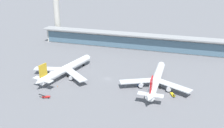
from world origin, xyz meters
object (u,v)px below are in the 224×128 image
Objects in this scene: service_truck_under_wing_yellow at (173,95)px; safety_cone_bravo at (57,86)px; service_truck_by_tail_grey at (49,69)px; service_truck_near_nose_red at (46,97)px; airliner_left_stand at (66,69)px; service_truck_mid_apron_blue at (140,85)px; safety_cone_alpha at (44,85)px; airliner_centre_stand at (156,80)px.

service_truck_under_wing_yellow is 76.37m from safety_cone_bravo.
service_truck_under_wing_yellow is 2.15× the size of service_truck_by_tail_grey.
service_truck_near_nose_red is 16.09m from safety_cone_bravo.
service_truck_near_nose_red reaches higher than safety_cone_bravo.
airliner_left_stand is 56.19m from service_truck_mid_apron_blue.
safety_cone_bravo is (2.66, -18.15, -4.91)m from airliner_left_stand.
safety_cone_alpha is (-10.11, 14.48, -0.49)m from service_truck_near_nose_red.
service_truck_near_nose_red is at bearing -62.21° from service_truck_by_tail_grey.
airliner_left_stand is 19.66× the size of service_truck_by_tail_grey.
service_truck_under_wing_yellow is at bearing 7.48° from safety_cone_alpha.
airliner_left_stand is at bearing 98.35° from safety_cone_bravo.
service_truck_mid_apron_blue is 0.95× the size of service_truck_by_tail_grey.
airliner_centre_stand is 88.82× the size of safety_cone_bravo.
service_truck_mid_apron_blue is 4.28× the size of safety_cone_alpha.
airliner_centre_stand is at bearing 12.35° from service_truck_mid_apron_blue.
airliner_centre_stand reaches higher than safety_cone_bravo.
service_truck_near_nose_red is 61.81m from service_truck_mid_apron_blue.
service_truck_mid_apron_blue is at bearing -167.65° from airliner_centre_stand.
safety_cone_bravo is at bearing -49.75° from service_truck_by_tail_grey.
service_truck_near_nose_red is (-63.09, -34.77, -4.42)m from airliner_centre_stand.
airliner_left_stand reaches higher than service_truck_by_tail_grey.
safety_cone_bravo is (-63.84, -18.71, -4.91)m from airliner_centre_stand.
airliner_centre_stand is at bearing 142.59° from service_truck_under_wing_yellow.
airliner_centre_stand is 66.70m from safety_cone_bravo.
service_truck_mid_apron_blue is at bearing -1.78° from airliner_left_stand.
safety_cone_bravo is at bearing -81.65° from airliner_left_stand.
airliner_left_stand and airliner_centre_stand have the same top height.
safety_cone_alpha is at bearing -172.52° from service_truck_under_wing_yellow.
airliner_centre_stand is at bearing -3.70° from service_truck_by_tail_grey.
airliner_left_stand is 0.99× the size of airliner_centre_stand.
service_truck_by_tail_grey is at bearing 117.79° from service_truck_near_nose_red.
service_truck_under_wing_yellow is at bearing -37.41° from airliner_centre_stand.
service_truck_under_wing_yellow is at bearing 18.88° from service_truck_near_nose_red.
service_truck_near_nose_red is at bearing -84.31° from airliner_left_stand.
service_truck_mid_apron_blue and service_truck_by_tail_grey have the same top height.
service_truck_by_tail_grey is (-96.22, 14.58, 0.07)m from service_truck_under_wing_yellow.
service_truck_near_nose_red reaches higher than service_truck_mid_apron_blue.
safety_cone_alpha and safety_cone_bravo have the same top height.
airliner_left_stand is at bearing -179.52° from airliner_centre_stand.
airliner_left_stand is 18.99m from safety_cone_bravo.
airliner_left_stand is 88.14× the size of safety_cone_bravo.
airliner_centre_stand reaches higher than safety_cone_alpha.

